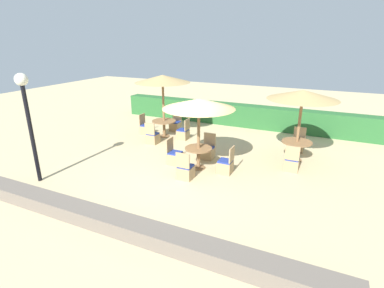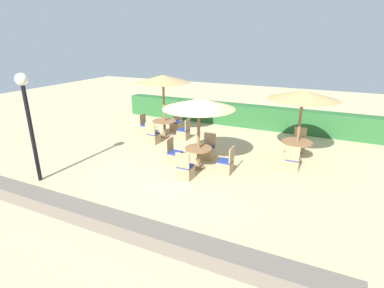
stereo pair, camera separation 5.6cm
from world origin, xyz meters
name	(u,v)px [view 2 (the right image)]	position (x,y,z in m)	size (l,w,h in m)	color
ground_plane	(184,176)	(0.00, 0.00, 0.00)	(40.00, 40.00, 0.00)	#C6B284
hedge_row	(242,115)	(0.00, 6.49, 0.54)	(13.00, 0.70, 1.08)	#28602D
stone_border	(120,225)	(0.00, -3.30, 0.18)	(10.00, 0.56, 0.36)	#6B6056
lamp_post	(27,107)	(-3.97, -2.23, 2.35)	(0.36, 0.36, 3.32)	black
parasol_back_left	(163,79)	(-2.65, 3.30, 2.57)	(2.38, 2.38, 2.75)	olive
round_table_back_left	(165,124)	(-2.65, 3.30, 0.58)	(1.07, 1.07, 0.74)	olive
patio_chair_back_left_east	(184,133)	(-1.69, 3.31, 0.26)	(0.46, 0.46, 0.93)	tan
patio_chair_back_left_west	(147,129)	(-3.59, 3.24, 0.26)	(0.46, 0.46, 0.93)	tan
patio_chair_back_left_south	(153,137)	(-2.62, 2.27, 0.26)	(0.46, 0.46, 0.93)	tan
patio_chair_back_left_north	(176,125)	(-2.62, 4.33, 0.26)	(0.46, 0.46, 0.93)	tan
parasol_back_right	(303,95)	(3.10, 2.89, 2.40)	(2.41, 2.41, 2.57)	olive
round_table_back_right	(297,146)	(3.10, 2.89, 0.57)	(1.07, 1.07, 0.73)	olive
patio_chair_back_right_south	(292,163)	(3.10, 1.90, 0.26)	(0.46, 0.46, 0.93)	tan
patio_chair_back_right_north	(298,145)	(3.07, 3.92, 0.26)	(0.46, 0.46, 0.93)	tan
parasol_center	(199,104)	(0.17, 0.75, 2.24)	(2.36, 2.36, 2.41)	olive
round_table_center	(198,153)	(0.17, 0.75, 0.55)	(0.92, 0.92, 0.74)	olive
patio_chair_center_south	(185,171)	(0.13, -0.17, 0.26)	(0.46, 0.46, 0.93)	tan
patio_chair_center_west	(175,157)	(-0.73, 0.72, 0.26)	(0.46, 0.46, 0.93)	tan
patio_chair_center_north	(208,152)	(0.12, 1.70, 0.26)	(0.46, 0.46, 0.93)	tan
patio_chair_center_east	(226,166)	(1.15, 0.77, 0.26)	(0.46, 0.46, 0.93)	tan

